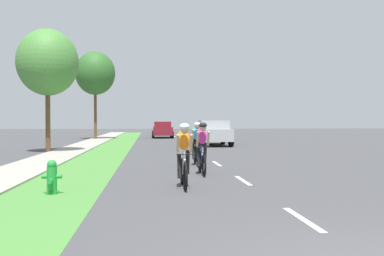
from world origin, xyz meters
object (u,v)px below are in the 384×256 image
at_px(fire_hydrant_green, 52,177).
at_px(sedan_maroon, 162,130).
at_px(street_tree_near, 48,63).
at_px(street_tree_far, 95,73).
at_px(cyclist_trailing, 202,148).
at_px(pickup_silver, 212,133).
at_px(cyclist_lead, 184,155).
at_px(cyclist_distant, 197,143).

relative_size(fire_hydrant_green, sedan_maroon, 0.18).
bearing_deg(street_tree_near, sedan_maroon, 70.73).
bearing_deg(street_tree_far, street_tree_near, -91.95).
distance_m(cyclist_trailing, sedan_maroon, 28.09).
distance_m(cyclist_trailing, street_tree_far, 26.41).
distance_m(fire_hydrant_green, street_tree_near, 13.96).
height_order(fire_hydrant_green, pickup_silver, pickup_silver).
bearing_deg(street_tree_far, cyclist_trailing, -76.09).
bearing_deg(cyclist_lead, street_tree_near, 115.94).
xyz_separation_m(cyclist_distant, street_tree_far, (-6.36, 22.52, 4.88)).
distance_m(cyclist_distant, street_tree_near, 10.62).
height_order(cyclist_trailing, sedan_maroon, cyclist_trailing).
xyz_separation_m(cyclist_trailing, street_tree_near, (-6.76, 9.82, 3.78)).
bearing_deg(cyclist_trailing, street_tree_far, 103.91).
relative_size(cyclist_lead, street_tree_near, 0.27).
bearing_deg(pickup_silver, sedan_maroon, 102.72).
height_order(fire_hydrant_green, cyclist_trailing, cyclist_trailing).
height_order(fire_hydrant_green, cyclist_distant, cyclist_distant).
bearing_deg(pickup_silver, fire_hydrant_green, -108.85).
bearing_deg(fire_hydrant_green, cyclist_trailing, 39.86).
xyz_separation_m(cyclist_lead, sedan_maroon, (0.38, 30.62, -0.04)).
bearing_deg(cyclist_lead, sedan_maroon, 89.29).
bearing_deg(street_tree_far, pickup_silver, -48.60).
xyz_separation_m(cyclist_lead, cyclist_distant, (0.88, 5.21, 0.00)).
relative_size(cyclist_distant, pickup_silver, 0.34).
distance_m(cyclist_trailing, cyclist_distant, 2.68).
bearing_deg(cyclist_trailing, cyclist_lead, -106.56).
distance_m(cyclist_trailing, street_tree_near, 12.51).
height_order(fire_hydrant_green, street_tree_far, street_tree_far).
bearing_deg(cyclist_distant, cyclist_trailing, -92.66).
height_order(pickup_silver, street_tree_near, street_tree_near).
distance_m(fire_hydrant_green, sedan_maroon, 31.41).
height_order(sedan_maroon, street_tree_near, street_tree_near).
relative_size(pickup_silver, sedan_maroon, 1.19).
relative_size(fire_hydrant_green, street_tree_near, 0.12).
height_order(cyclist_trailing, street_tree_far, street_tree_far).
height_order(cyclist_lead, street_tree_near, street_tree_near).
distance_m(cyclist_distant, pickup_silver, 12.81).
relative_size(fire_hydrant_green, cyclist_distant, 0.44).
bearing_deg(sedan_maroon, cyclist_lead, -90.71).
bearing_deg(fire_hydrant_green, street_tree_near, 103.06).
distance_m(cyclist_lead, sedan_maroon, 30.62).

